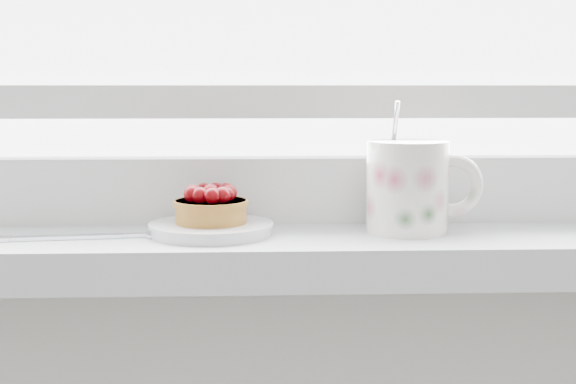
{
  "coord_description": "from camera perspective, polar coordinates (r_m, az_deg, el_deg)",
  "views": [
    {
      "loc": [
        -0.03,
        1.1,
        1.09
      ],
      "look_at": [
        -0.0,
        1.88,
        0.98
      ],
      "focal_mm": 50.0,
      "sensor_mm": 36.0,
      "label": 1
    }
  ],
  "objects": [
    {
      "name": "raspberry_tart",
      "position": [
        0.8,
        -5.51,
        -0.95
      ],
      "size": [
        0.07,
        0.07,
        0.04
      ],
      "color": "#955F20",
      "rests_on": "saucer"
    },
    {
      "name": "floral_mug",
      "position": [
        0.81,
        8.7,
        0.5
      ],
      "size": [
        0.12,
        0.09,
        0.13
      ],
      "color": "white",
      "rests_on": "windowsill"
    },
    {
      "name": "saucer",
      "position": [
        0.8,
        -5.48,
        -2.63
      ],
      "size": [
        0.12,
        0.12,
        0.01
      ],
      "primitive_type": "cylinder",
      "color": "silver",
      "rests_on": "windowsill"
    },
    {
      "name": "fork",
      "position": [
        0.8,
        -12.94,
        -3.06
      ],
      "size": [
        0.22,
        0.05,
        0.0
      ],
      "color": "silver",
      "rests_on": "windowsill"
    }
  ]
}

